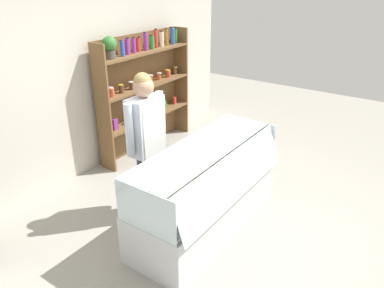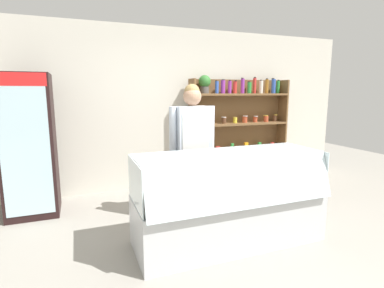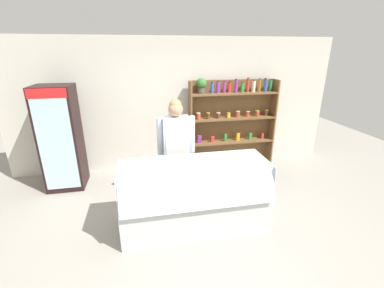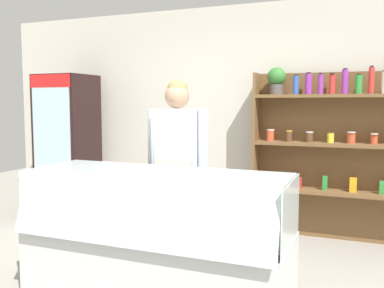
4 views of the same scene
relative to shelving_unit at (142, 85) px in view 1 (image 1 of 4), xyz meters
name	(u,v)px [view 1 (image 1 of 4)]	position (x,y,z in m)	size (l,w,h in m)	color
ground_plane	(211,222)	(-1.11, -2.01, -1.08)	(12.00, 12.00, 0.00)	gray
back_wall	(73,82)	(-1.11, 0.24, 0.27)	(6.80, 0.10, 2.70)	beige
shelving_unit	(142,85)	(0.00, 0.00, 0.00)	(1.87, 0.29, 1.92)	brown
deli_display_case	(206,203)	(-1.20, -1.99, -0.77)	(2.05, 0.80, 1.01)	silver
shop_clerk	(146,134)	(-1.35, -1.26, -0.04)	(0.60, 0.25, 1.74)	#383D51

